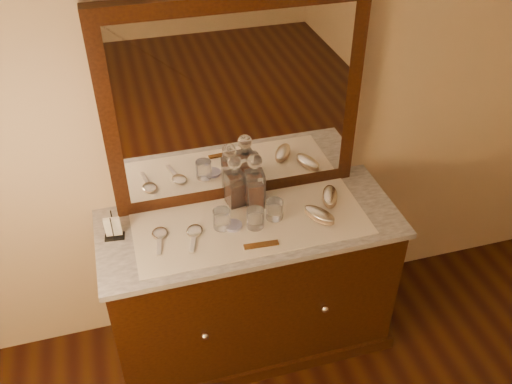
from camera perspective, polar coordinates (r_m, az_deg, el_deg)
The scene contains 18 objects.
dresser_cabinet at distance 2.92m, azimuth -0.55°, elevation -9.67°, with size 1.40×0.55×0.82m, color black.
dresser_plinth at distance 3.20m, azimuth -0.51°, elevation -14.20°, with size 1.46×0.59×0.08m, color black.
knob_left at distance 2.67m, azimuth -5.28°, elevation -14.62°, with size 0.04×0.04×0.04m, color silver.
knob_right at distance 2.79m, azimuth 7.15°, elevation -11.91°, with size 0.04×0.04×0.04m, color silver.
marble_top at distance 2.63m, azimuth -0.60°, elevation -3.33°, with size 1.44×0.59×0.03m, color silver.
mirror_frame at distance 2.53m, azimuth -2.17°, elevation 9.08°, with size 1.20×0.08×1.00m, color black.
mirror_glass at distance 2.50m, azimuth -1.97°, elevation 8.73°, with size 1.06×0.01×0.86m, color white.
lace_runner at distance 2.60m, azimuth -0.48°, elevation -3.32°, with size 1.10×0.45×0.00m, color silver.
pin_dish at distance 2.58m, azimuth -2.36°, elevation -3.48°, with size 0.08×0.08×0.01m, color white.
comb at distance 2.49m, azimuth 0.54°, elevation -5.48°, with size 0.16×0.03×0.01m, color brown.
napkin_rack at distance 2.58m, azimuth -14.57°, elevation -3.64°, with size 0.09×0.06×0.13m.
decanter_left at distance 2.66m, azimuth -2.16°, elevation 0.65°, with size 0.10×0.10×0.28m.
decanter_right at distance 2.65m, azimuth -0.14°, elevation 0.63°, with size 0.10×0.10×0.29m.
brush_near at distance 2.63m, azimuth 6.58°, elevation -2.38°, with size 0.15×0.18×0.05m.
brush_far at distance 2.75m, azimuth 7.65°, elevation -0.47°, with size 0.13×0.18×0.05m.
hand_mirror_outer at distance 2.56m, azimuth -9.95°, elevation -4.47°, with size 0.09×0.19×0.02m.
hand_mirror_inner at distance 2.55m, azimuth -6.40°, elevation -4.26°, with size 0.10×0.20×0.02m.
tumblers at distance 2.57m, azimuth -0.55°, elevation -2.45°, with size 0.34×0.12×0.09m.
Camera 1 is at (-0.52, 0.03, 2.54)m, focal length 38.66 mm.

